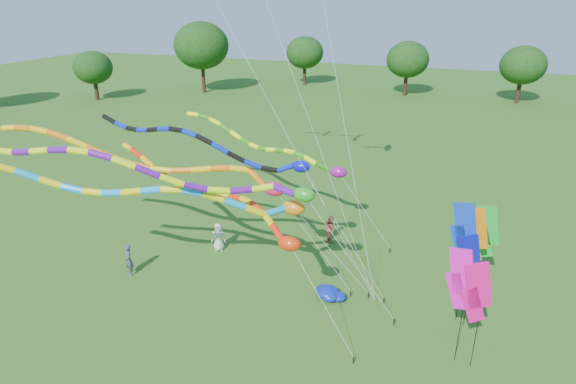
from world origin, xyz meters
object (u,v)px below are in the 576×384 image
(person_c, at_px, (331,228))
(person_a, at_px, (218,237))
(tube_kite_red, at_px, (224,203))
(blue_nylon_heap, at_px, (321,293))
(person_b, at_px, (129,260))
(tube_kite_orange, at_px, (168,164))

(person_c, bearing_deg, person_a, 93.59)
(tube_kite_red, height_order, person_c, tube_kite_red)
(blue_nylon_heap, distance_m, person_b, 9.48)
(tube_kite_red, relative_size, person_a, 8.07)
(person_a, relative_size, person_b, 0.97)
(tube_kite_red, xyz_separation_m, person_b, (-5.27, -0.29, -3.73))
(person_a, bearing_deg, tube_kite_red, -76.41)
(tube_kite_red, relative_size, tube_kite_orange, 0.78)
(tube_kite_orange, xyz_separation_m, person_c, (6.04, 5.94, -4.99))
(blue_nylon_heap, bearing_deg, tube_kite_red, -165.75)
(tube_kite_red, distance_m, blue_nylon_heap, 6.03)
(tube_kite_orange, bearing_deg, person_a, 69.45)
(tube_kite_red, height_order, person_b, tube_kite_red)
(tube_kite_red, bearing_deg, tube_kite_orange, -168.84)
(tube_kite_red, distance_m, person_a, 5.58)
(person_b, height_order, person_c, person_b)
(tube_kite_orange, xyz_separation_m, person_b, (-2.27, -0.82, -4.95))
(tube_kite_red, height_order, person_a, tube_kite_red)
(tube_kite_orange, bearing_deg, person_c, 37.25)
(person_b, bearing_deg, tube_kite_red, 45.77)
(person_a, bearing_deg, person_b, -149.27)
(tube_kite_red, xyz_separation_m, tube_kite_orange, (-3.00, 0.53, 1.22))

